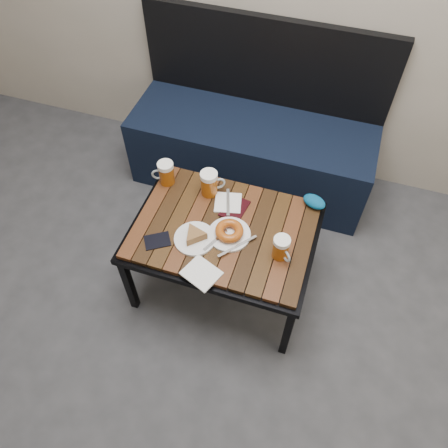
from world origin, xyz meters
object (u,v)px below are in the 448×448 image
(beer_mug_left, at_px, (166,173))
(plate_pie, at_px, (195,237))
(beer_mug_centre, at_px, (210,183))
(passport_burgundy, at_px, (235,208))
(bench, at_px, (252,145))
(beer_mug_right, at_px, (281,248))
(plate_bagel, at_px, (229,232))
(knit_pouch, at_px, (314,202))
(passport_navy, at_px, (157,241))
(cafe_table, at_px, (224,233))

(beer_mug_left, xyz_separation_m, plate_pie, (0.25, -0.28, -0.04))
(beer_mug_centre, bearing_deg, passport_burgundy, -54.75)
(bench, distance_m, beer_mug_left, 0.71)
(beer_mug_right, bearing_deg, passport_burgundy, -172.69)
(bench, distance_m, plate_bagel, 0.85)
(passport_burgundy, height_order, knit_pouch, knit_pouch)
(beer_mug_left, relative_size, knit_pouch, 1.10)
(beer_mug_centre, distance_m, plate_bagel, 0.27)
(passport_burgundy, xyz_separation_m, knit_pouch, (0.35, 0.14, 0.02))
(plate_bagel, bearing_deg, beer_mug_centre, 127.72)
(beer_mug_centre, bearing_deg, bench, 53.24)
(beer_mug_right, distance_m, plate_pie, 0.38)
(plate_pie, distance_m, knit_pouch, 0.59)
(beer_mug_centre, height_order, plate_pie, beer_mug_centre)
(beer_mug_centre, bearing_deg, plate_pie, -116.28)
(beer_mug_right, xyz_separation_m, plate_bagel, (-0.24, 0.03, -0.04))
(bench, xyz_separation_m, beer_mug_centre, (-0.05, -0.60, 0.27))
(passport_navy, distance_m, passport_burgundy, 0.39)
(passport_navy, bearing_deg, cafe_table, 89.89)
(cafe_table, distance_m, plate_bagel, 0.08)
(beer_mug_right, height_order, plate_bagel, beer_mug_right)
(bench, relative_size, plate_bagel, 6.02)
(plate_pie, xyz_separation_m, knit_pouch, (0.46, 0.36, 0.00))
(bench, bearing_deg, plate_pie, -91.53)
(cafe_table, distance_m, passport_navy, 0.31)
(bench, height_order, passport_navy, bench)
(plate_pie, relative_size, passport_navy, 1.66)
(plate_pie, bearing_deg, bench, 88.47)
(bench, relative_size, passport_burgundy, 9.79)
(beer_mug_right, xyz_separation_m, plate_pie, (-0.38, -0.03, -0.04))
(plate_pie, bearing_deg, cafe_table, 44.76)
(beer_mug_left, distance_m, plate_pie, 0.38)
(plate_bagel, bearing_deg, plate_pie, -153.49)
(plate_pie, bearing_deg, beer_mug_left, 131.56)
(beer_mug_right, xyz_separation_m, knit_pouch, (0.08, 0.33, -0.03))
(beer_mug_centre, distance_m, plate_pie, 0.29)
(beer_mug_left, height_order, beer_mug_right, beer_mug_left)
(cafe_table, bearing_deg, passport_burgundy, 83.96)
(passport_burgundy, relative_size, knit_pouch, 1.27)
(plate_bagel, relative_size, passport_burgundy, 1.63)
(beer_mug_right, relative_size, plate_pie, 0.63)
(cafe_table, distance_m, passport_burgundy, 0.13)
(plate_pie, height_order, passport_burgundy, plate_pie)
(bench, bearing_deg, beer_mug_centre, -94.87)
(bench, distance_m, beer_mug_right, 0.96)
(bench, bearing_deg, passport_navy, -100.67)
(knit_pouch, bearing_deg, cafe_table, -144.16)
(beer_mug_right, bearing_deg, bench, 155.51)
(cafe_table, relative_size, passport_burgundy, 5.88)
(plate_bagel, bearing_deg, beer_mug_right, -8.10)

